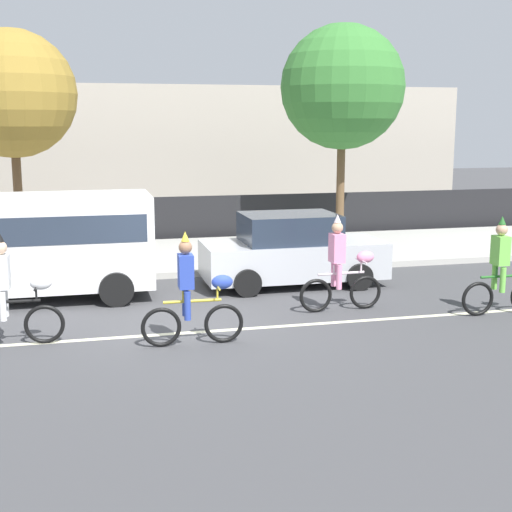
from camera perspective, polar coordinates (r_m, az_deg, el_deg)
name	(u,v)px	position (r m, az deg, el deg)	size (l,w,h in m)	color
ground_plane	(184,325)	(13.19, -5.76, -5.53)	(80.00, 80.00, 0.00)	#424244
road_centre_line	(188,333)	(12.71, -5.44, -6.12)	(36.00, 0.14, 0.01)	beige
sidewalk_curb	(150,257)	(19.46, -8.46, -0.09)	(60.00, 5.00, 0.15)	#ADAAA3
fence_line	(141,220)	(22.22, -9.22, 2.84)	(40.00, 0.08, 1.40)	black
building_backdrop	(101,150)	(30.59, -12.32, 8.26)	(28.00, 8.00, 5.04)	#B2A899
parade_cyclist_zebra	(11,296)	(12.42, -19.04, -3.07)	(1.72, 0.50, 1.92)	black
parade_cyclist_cobalt	(193,296)	(11.83, -5.05, -3.18)	(1.72, 0.50, 1.92)	black
parade_cyclist_pink	(342,269)	(14.04, 6.89, -1.02)	(1.72, 0.50, 1.92)	black
parade_cyclist_lime	(504,272)	(14.49, 19.25, -1.18)	(1.72, 0.50, 1.92)	black
parked_van_white	(33,239)	(15.47, -17.43, 1.29)	(5.00, 2.22, 2.18)	white
parked_car_silver	(292,251)	(16.19, 2.90, 0.38)	(4.10, 1.92, 1.64)	#B7BABF
street_tree_near_lamp	(12,94)	(20.31, -18.94, 12.15)	(3.38, 3.38, 5.95)	brown
street_tree_far_corner	(343,87)	(21.24, 6.94, 13.24)	(3.59, 3.59, 6.31)	brown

